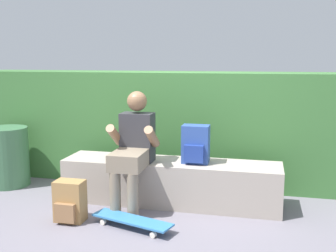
% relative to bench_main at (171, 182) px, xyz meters
% --- Properties ---
extents(ground_plane, '(24.00, 24.00, 0.00)m').
position_rel_bench_main_xyz_m(ground_plane, '(0.00, -0.40, -0.23)').
color(ground_plane, slate).
extents(bench_main, '(2.33, 0.51, 0.47)m').
position_rel_bench_main_xyz_m(bench_main, '(0.00, 0.00, 0.00)').
color(bench_main, '#A2978B').
rests_on(bench_main, ground).
extents(person_skater, '(0.49, 0.62, 1.22)m').
position_rel_bench_main_xyz_m(person_skater, '(-0.35, -0.22, 0.43)').
color(person_skater, '#333338').
rests_on(person_skater, ground).
extents(skateboard_near_person, '(0.82, 0.43, 0.09)m').
position_rel_bench_main_xyz_m(skateboard_near_person, '(-0.20, -0.74, -0.16)').
color(skateboard_near_person, teal).
rests_on(skateboard_near_person, ground).
extents(backpack_on_bench, '(0.28, 0.23, 0.40)m').
position_rel_bench_main_xyz_m(backpack_on_bench, '(0.27, -0.01, 0.43)').
color(backpack_on_bench, '#2D4C99').
rests_on(backpack_on_bench, bench_main).
extents(backpack_on_ground, '(0.28, 0.23, 0.40)m').
position_rel_bench_main_xyz_m(backpack_on_ground, '(-0.84, -0.71, -0.04)').
color(backpack_on_ground, '#A37A47').
rests_on(backpack_on_ground, ground).
extents(hedge_row, '(5.01, 0.74, 1.39)m').
position_rel_bench_main_xyz_m(hedge_row, '(-0.30, 0.88, 0.46)').
color(hedge_row, '#3A6D35').
rests_on(hedge_row, ground).
extents(trash_bin, '(0.50, 0.50, 0.72)m').
position_rel_bench_main_xyz_m(trash_bin, '(-2.09, 0.15, 0.13)').
color(trash_bin, '#3D6B47').
rests_on(trash_bin, ground).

